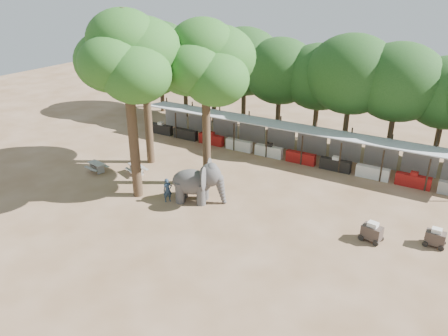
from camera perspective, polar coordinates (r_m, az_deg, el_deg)
The scene contains 12 objects.
ground at distance 25.64m, azimuth -3.83°, elevation -8.43°, with size 100.00×100.00×0.00m, color brown.
vendor_stalls at distance 36.19m, azimuth 8.56°, elevation 3.31°, with size 28.00×2.99×2.80m.
yard_tree_left at distance 33.49m, azimuth -10.42°, elevation 14.00°, with size 7.10×6.90×11.02m.
yard_tree_center at distance 27.67m, azimuth -12.58°, elevation 13.98°, with size 7.10×6.90×12.04m.
yard_tree_back at distance 29.06m, azimuth -2.49°, elevation 13.61°, with size 7.10×6.90×11.36m.
backdrop_trees at distance 39.67m, azimuth 11.89°, elevation 11.39°, with size 46.46×5.95×8.33m.
elephant at distance 28.40m, azimuth -3.38°, elevation -1.82°, with size 3.78×2.85×2.81m.
handler at distance 28.81m, azimuth -7.39°, elevation -2.90°, with size 0.59×0.39×1.63m, color #26384C.
picnic_table_near at distance 34.48m, azimuth -16.28°, elevation 0.27°, with size 1.64×1.52×0.72m.
picnic_table_far at distance 33.37m, azimuth -11.36°, elevation -0.01°, with size 1.78×1.70×0.71m.
cart_front at distance 25.93m, azimuth 18.75°, elevation -7.88°, with size 1.32×1.00×1.17m.
cart_back at distance 26.79m, azimuth 25.88°, elevation -8.15°, with size 1.14×0.76×1.10m.
Camera 1 is at (12.53, -17.77, 13.58)m, focal length 35.00 mm.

